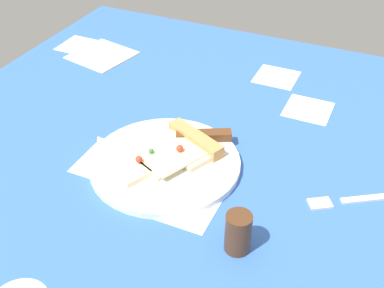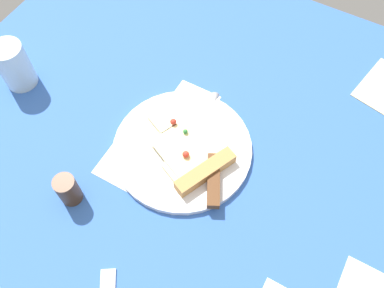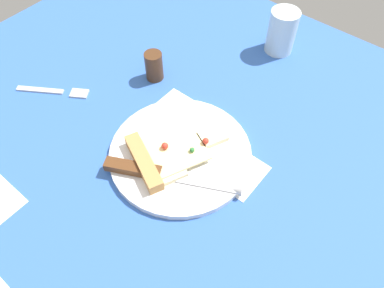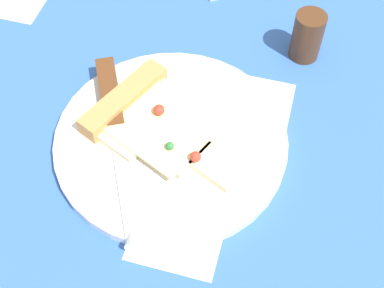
% 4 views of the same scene
% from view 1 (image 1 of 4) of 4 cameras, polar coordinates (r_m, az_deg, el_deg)
% --- Properties ---
extents(ground_plane, '(1.11, 1.11, 0.03)m').
position_cam_1_polar(ground_plane, '(0.87, 0.84, -3.23)').
color(ground_plane, '#3360B7').
rests_on(ground_plane, ground).
extents(plate, '(0.26, 0.26, 0.01)m').
position_cam_1_polar(plate, '(0.85, -3.11, -2.22)').
color(plate, silver).
rests_on(plate, ground_plane).
extents(pizza_slice, '(0.15, 0.19, 0.03)m').
position_cam_1_polar(pizza_slice, '(0.86, -1.79, -0.77)').
color(pizza_slice, beige).
rests_on(pizza_slice, plate).
extents(knife, '(0.22, 0.13, 0.02)m').
position_cam_1_polar(knife, '(0.89, -1.58, 0.78)').
color(knife, silver).
rests_on(knife, plate).
extents(pepper_shaker, '(0.04, 0.04, 0.06)m').
position_cam_1_polar(pepper_shaker, '(0.70, 5.31, -10.08)').
color(pepper_shaker, '#4C2D19').
rests_on(pepper_shaker, ground_plane).
extents(fork, '(0.14, 0.10, 0.01)m').
position_cam_1_polar(fork, '(0.83, 17.68, -6.07)').
color(fork, silver).
rests_on(fork, ground_plane).
extents(napkin, '(0.15, 0.15, 0.00)m').
position_cam_1_polar(napkin, '(1.23, -10.29, 10.03)').
color(napkin, beige).
rests_on(napkin, ground_plane).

